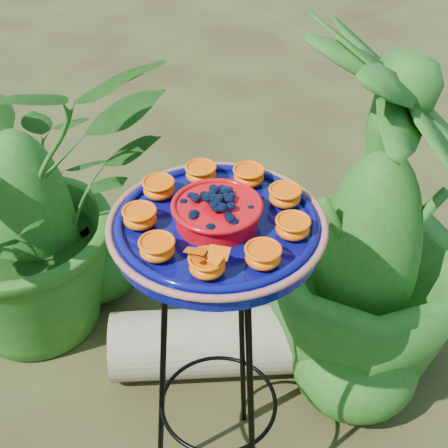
{
  "coord_description": "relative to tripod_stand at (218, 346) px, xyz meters",
  "views": [
    {
      "loc": [
        0.26,
        -0.94,
        1.59
      ],
      "look_at": [
        0.16,
        -0.03,
        0.87
      ],
      "focal_mm": 50.0,
      "sensor_mm": 36.0,
      "label": 1
    }
  ],
  "objects": [
    {
      "name": "feeder_dish",
      "position": [
        0.0,
        -0.0,
        0.36
      ],
      "size": [
        0.53,
        0.53,
        0.1
      ],
      "rotation": [
        0.0,
        0.0,
        -0.35
      ],
      "color": "#070959",
      "rests_on": "tripod_stand"
    },
    {
      "name": "tripod_stand",
      "position": [
        0.0,
        0.0,
        0.0
      ],
      "size": [
        0.38,
        0.38,
        0.81
      ],
      "rotation": [
        0.0,
        0.0,
        -0.35
      ],
      "color": "black",
      "rests_on": "ground"
    },
    {
      "name": "shrub_back_left",
      "position": [
        -0.66,
        0.52,
        -0.0
      ],
      "size": [
        1.16,
        1.14,
        0.98
      ],
      "primitive_type": "imported",
      "rotation": [
        0.0,
        0.0,
        0.65
      ],
      "color": "#185115",
      "rests_on": "ground"
    },
    {
      "name": "shrub_back_right",
      "position": [
        0.38,
        0.42,
        0.05
      ],
      "size": [
        0.69,
        0.69,
        1.09
      ],
      "primitive_type": "imported",
      "rotation": [
        0.0,
        0.0,
        1.72
      ],
      "color": "#185115",
      "rests_on": "ground"
    },
    {
      "name": "driftwood_log",
      "position": [
        -0.05,
        0.34,
        -0.38
      ],
      "size": [
        0.67,
        0.32,
        0.21
      ],
      "primitive_type": "cylinder",
      "rotation": [
        0.0,
        1.57,
        0.17
      ],
      "color": "gray",
      "rests_on": "ground"
    }
  ]
}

